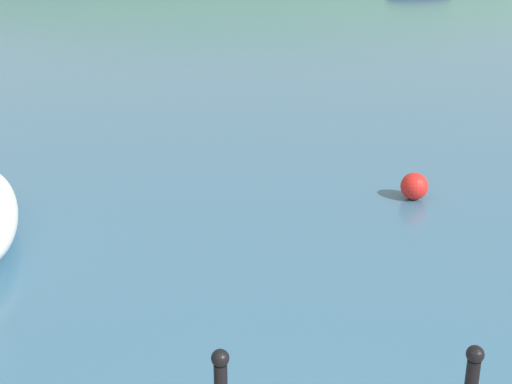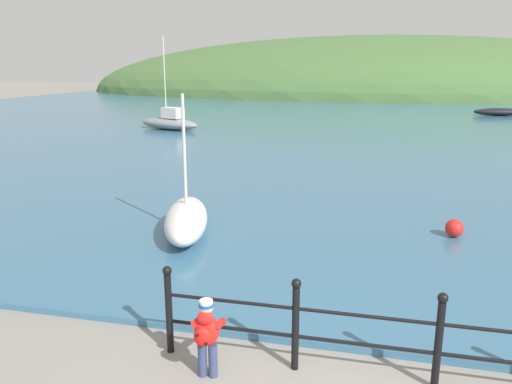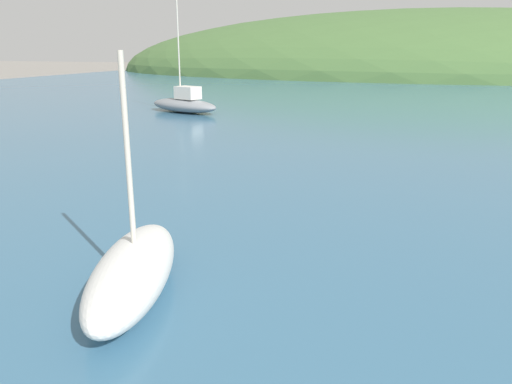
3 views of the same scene
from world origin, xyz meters
name	(u,v)px [view 1 (image 1 of 3)]	position (x,y,z in m)	size (l,w,h in m)	color
water	(242,5)	(0.00, 32.00, 0.05)	(80.00, 60.00, 0.10)	#386684
mooring_buoy	(414,186)	(2.24, 6.90, 0.29)	(0.39, 0.39, 0.39)	red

